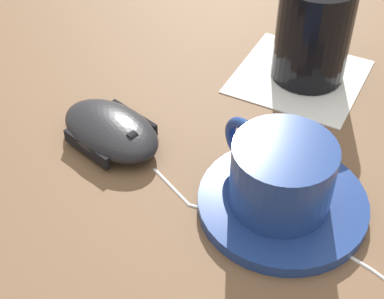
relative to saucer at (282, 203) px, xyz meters
name	(u,v)px	position (x,y,z in m)	size (l,w,h in m)	color
ground_plane	(207,123)	(-0.10, 0.09, -0.01)	(3.00, 3.00, 0.00)	brown
saucer	(282,203)	(0.00, 0.00, 0.00)	(0.15, 0.15, 0.01)	navy
coffee_cup	(280,173)	(-0.01, 0.00, 0.04)	(0.11, 0.09, 0.06)	navy
computer_mouse	(111,130)	(-0.18, 0.04, 0.01)	(0.13, 0.11, 0.03)	black
mouse_cable	(332,265)	(0.05, -0.05, 0.00)	(0.35, 0.16, 0.00)	white
napkin_under_glass	(299,76)	(-0.02, 0.20, 0.00)	(0.14, 0.14, 0.00)	silver
drinking_glass	(313,32)	(-0.01, 0.21, 0.05)	(0.08, 0.08, 0.11)	black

